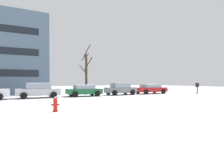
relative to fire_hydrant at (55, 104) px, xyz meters
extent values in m
plane|color=white|center=(-2.49, 1.43, -0.42)|extent=(120.00, 120.00, 0.00)
cube|color=silver|center=(-2.49, 4.83, -0.42)|extent=(80.00, 8.81, 0.00)
cylinder|color=red|center=(0.00, 0.00, -0.39)|extent=(0.30, 0.30, 0.06)
cylinder|color=red|center=(0.00, 0.00, -0.06)|extent=(0.22, 0.22, 0.60)
sphere|color=red|center=(0.00, 0.00, 0.28)|extent=(0.21, 0.21, 0.21)
cylinder|color=red|center=(-0.16, 0.00, -0.03)|extent=(0.12, 0.09, 0.09)
cylinder|color=red|center=(0.16, 0.00, -0.03)|extent=(0.12, 0.09, 0.09)
sphere|color=white|center=(0.00, 0.00, 0.34)|extent=(0.15, 0.15, 0.15)
cylinder|color=black|center=(-3.03, 10.88, -0.10)|extent=(0.65, 0.24, 0.64)
cube|color=silver|center=(0.33, 10.11, 0.19)|extent=(4.32, 2.04, 0.67)
cube|color=#8C99A8|center=(0.33, 10.11, 0.79)|extent=(2.40, 1.82, 0.54)
cube|color=white|center=(0.33, 10.11, 1.09)|extent=(2.19, 1.68, 0.06)
cylinder|color=black|center=(1.75, 11.02, -0.10)|extent=(0.65, 0.24, 0.64)
cylinder|color=black|center=(1.68, 9.10, -0.10)|extent=(0.65, 0.24, 0.64)
cylinder|color=black|center=(-1.01, 11.12, -0.10)|extent=(0.65, 0.24, 0.64)
cylinder|color=black|center=(-1.08, 9.20, -0.10)|extent=(0.65, 0.24, 0.64)
cube|color=#1E6038|center=(5.20, 9.80, 0.14)|extent=(3.99, 1.86, 0.57)
cube|color=#8C99A8|center=(5.20, 9.80, 0.63)|extent=(2.22, 1.66, 0.41)
cube|color=white|center=(5.20, 9.80, 0.86)|extent=(2.02, 1.53, 0.06)
cylinder|color=black|center=(6.51, 10.63, -0.10)|extent=(0.65, 0.24, 0.64)
cylinder|color=black|center=(6.45, 8.87, -0.10)|extent=(0.65, 0.24, 0.64)
cylinder|color=black|center=(3.96, 10.72, -0.10)|extent=(0.65, 0.24, 0.64)
cylinder|color=black|center=(3.90, 8.97, -0.10)|extent=(0.65, 0.24, 0.64)
cube|color=slate|center=(10.08, 9.93, 0.19)|extent=(3.94, 1.91, 0.67)
cube|color=#8C99A8|center=(10.08, 9.93, 0.79)|extent=(2.19, 1.70, 0.53)
cube|color=white|center=(10.08, 9.93, 1.08)|extent=(1.99, 1.57, 0.06)
cylinder|color=black|center=(11.37, 10.79, -0.10)|extent=(0.65, 0.24, 0.64)
cylinder|color=black|center=(11.30, 8.98, -0.10)|extent=(0.65, 0.24, 0.64)
cylinder|color=black|center=(8.85, 10.88, -0.10)|extent=(0.65, 0.24, 0.64)
cylinder|color=black|center=(8.78, 9.07, -0.10)|extent=(0.65, 0.24, 0.64)
cube|color=red|center=(14.95, 9.94, 0.14)|extent=(4.57, 2.06, 0.58)
cube|color=#8C99A8|center=(14.95, 9.94, 0.65)|extent=(2.54, 1.83, 0.42)
cube|color=white|center=(14.95, 9.94, 0.88)|extent=(2.31, 1.69, 0.06)
cylinder|color=black|center=(16.44, 10.85, -0.10)|extent=(0.65, 0.24, 0.64)
cylinder|color=black|center=(16.37, 8.92, -0.10)|extent=(0.65, 0.24, 0.64)
cylinder|color=black|center=(13.52, 10.96, -0.10)|extent=(0.65, 0.24, 0.64)
cylinder|color=black|center=(13.45, 9.02, -0.10)|extent=(0.65, 0.24, 0.64)
cylinder|color=#2D334C|center=(21.18, 7.24, 0.03)|extent=(0.14, 0.14, 0.89)
cylinder|color=#2D334C|center=(20.86, 7.02, 0.03)|extent=(0.14, 0.14, 0.89)
cube|color=black|center=(21.02, 7.13, 0.76)|extent=(0.33, 0.43, 0.56)
sphere|color=tan|center=(21.02, 7.13, 1.15)|extent=(0.22, 0.22, 0.22)
cylinder|color=#423326|center=(6.46, 12.48, 2.19)|extent=(0.31, 0.31, 5.21)
cylinder|color=#423326|center=(6.88, 12.85, 3.62)|extent=(0.89, 1.01, 1.69)
cylinder|color=#423326|center=(6.48, 13.00, 4.48)|extent=(1.11, 0.15, 1.03)
cylinder|color=#423326|center=(6.70, 12.87, 5.29)|extent=(0.93, 0.64, 1.69)
cylinder|color=#423326|center=(5.87, 12.35, 2.90)|extent=(0.40, 1.27, 1.00)
camera|label=1|loc=(-2.17, -10.68, 1.25)|focal=30.37mm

